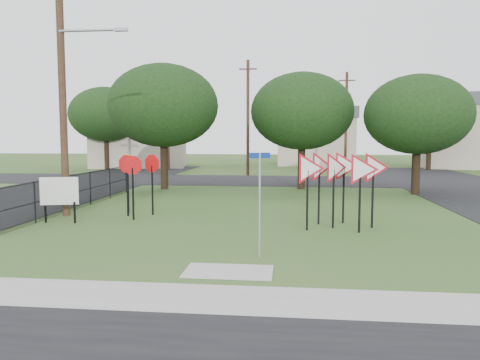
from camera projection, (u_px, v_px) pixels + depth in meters
name	position (u px, v px, depth m)	size (l,w,h in m)	color
ground	(240.00, 247.00, 12.97)	(140.00, 140.00, 0.00)	#2F511E
sidewalk	(216.00, 299.00, 8.81)	(30.00, 1.60, 0.02)	#9C9D94
planting_strip	(204.00, 324.00, 7.63)	(30.00, 0.80, 0.02)	#2F511E
street_left	(31.00, 196.00, 24.17)	(8.00, 50.00, 0.02)	black
street_far	(271.00, 180.00, 32.77)	(60.00, 8.00, 0.02)	black
curb_pad	(229.00, 272.00, 10.60)	(2.00, 1.20, 0.02)	#9C9D94
street_name_sign	(260.00, 197.00, 11.76)	(0.52, 0.23, 2.66)	#A0A2A9
stop_sign_cluster	(135.00, 170.00, 18.03)	(1.83, 1.88, 2.39)	black
yield_sign_cluster	(340.00, 171.00, 15.63)	(3.29, 1.78, 2.60)	black
info_board	(59.00, 193.00, 16.55)	(1.28, 0.37, 1.64)	black
utility_pole_main	(64.00, 80.00, 17.73)	(3.55, 0.33, 10.00)	#4A3122
far_pole_a	(248.00, 117.00, 36.52)	(1.40, 0.24, 9.00)	#4A3122
far_pole_b	(346.00, 122.00, 39.64)	(1.40, 0.24, 8.50)	#4A3122
far_pole_c	(168.00, 120.00, 43.33)	(1.40, 0.24, 9.00)	#4A3122
fence_run	(79.00, 190.00, 19.91)	(0.05, 11.55, 1.50)	black
house_left	(140.00, 131.00, 47.81)	(10.58, 8.88, 7.20)	#BAAC95
house_mid	(315.00, 136.00, 51.85)	(8.40, 8.40, 6.20)	#BAAC95
house_right	(460.00, 131.00, 46.33)	(8.30, 8.30, 7.20)	#BAAC95
tree_near_left	(163.00, 106.00, 27.03)	(6.40, 6.40, 7.27)	black
tree_near_mid	(302.00, 111.00, 27.19)	(6.00, 6.00, 6.80)	black
tree_near_right	(418.00, 115.00, 24.59)	(5.60, 5.60, 6.33)	black
tree_far_left	(106.00, 114.00, 43.92)	(6.80, 6.80, 7.73)	black
tree_far_right	(430.00, 121.00, 42.72)	(6.00, 6.00, 6.80)	black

